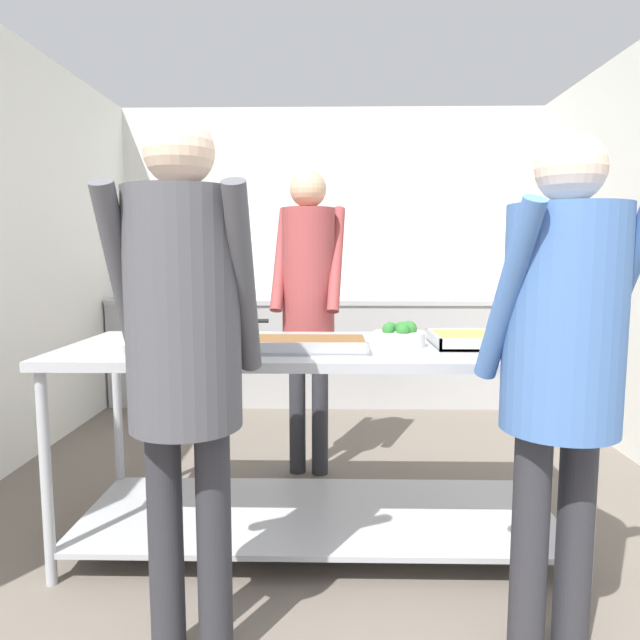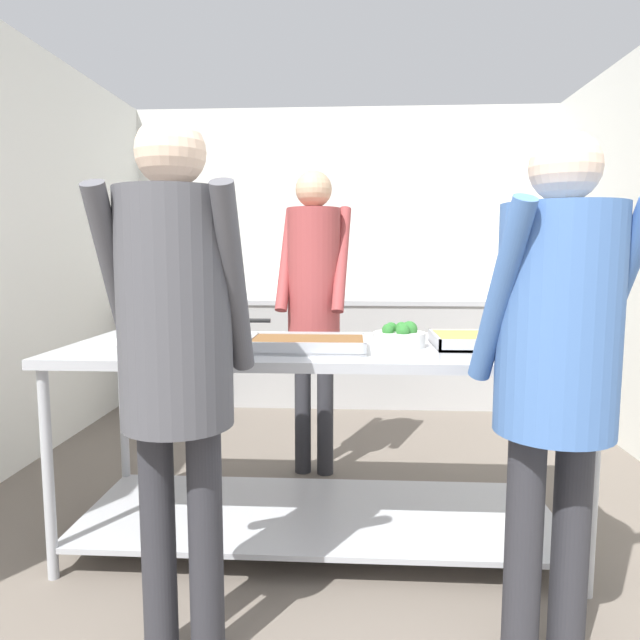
{
  "view_description": "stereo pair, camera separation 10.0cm",
  "coord_description": "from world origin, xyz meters",
  "px_view_note": "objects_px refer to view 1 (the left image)",
  "views": [
    {
      "loc": [
        -0.0,
        -1.09,
        1.32
      ],
      "look_at": [
        -0.06,
        1.51,
        1.01
      ],
      "focal_mm": 32.0,
      "sensor_mm": 36.0,
      "label": 1
    },
    {
      "loc": [
        0.1,
        -1.09,
        1.32
      ],
      "look_at": [
        -0.06,
        1.51,
        1.01
      ],
      "focal_mm": 32.0,
      "sensor_mm": 36.0,
      "label": 2
    }
  ],
  "objects_px": {
    "serving_tray_vegetables": "(310,345)",
    "cook_behind_counter": "(309,286)",
    "guest_serving_right": "(564,345)",
    "water_bottle": "(200,285)",
    "plate_stack": "(107,348)",
    "sauce_pan": "(213,328)",
    "broccoli_bowl": "(400,336)",
    "guest_serving_left": "(186,336)",
    "serving_tray_roast": "(489,340)"
  },
  "relations": [
    {
      "from": "plate_stack",
      "to": "cook_behind_counter",
      "type": "height_order",
      "value": "cook_behind_counter"
    },
    {
      "from": "serving_tray_vegetables",
      "to": "broccoli_bowl",
      "type": "bearing_deg",
      "value": 18.35
    },
    {
      "from": "guest_serving_right",
      "to": "water_bottle",
      "type": "distance_m",
      "value": 3.77
    },
    {
      "from": "plate_stack",
      "to": "serving_tray_vegetables",
      "type": "bearing_deg",
      "value": 3.04
    },
    {
      "from": "sauce_pan",
      "to": "serving_tray_vegetables",
      "type": "height_order",
      "value": "sauce_pan"
    },
    {
      "from": "sauce_pan",
      "to": "serving_tray_roast",
      "type": "bearing_deg",
      "value": -8.83
    },
    {
      "from": "serving_tray_vegetables",
      "to": "serving_tray_roast",
      "type": "relative_size",
      "value": 0.99
    },
    {
      "from": "serving_tray_vegetables",
      "to": "cook_behind_counter",
      "type": "bearing_deg",
      "value": 92.45
    },
    {
      "from": "sauce_pan",
      "to": "water_bottle",
      "type": "bearing_deg",
      "value": 104.29
    },
    {
      "from": "serving_tray_vegetables",
      "to": "guest_serving_right",
      "type": "height_order",
      "value": "guest_serving_right"
    },
    {
      "from": "serving_tray_vegetables",
      "to": "guest_serving_right",
      "type": "bearing_deg",
      "value": -35.69
    },
    {
      "from": "plate_stack",
      "to": "sauce_pan",
      "type": "xyz_separation_m",
      "value": [
        0.36,
        0.39,
        0.03
      ]
    },
    {
      "from": "serving_tray_roast",
      "to": "cook_behind_counter",
      "type": "distance_m",
      "value": 1.18
    },
    {
      "from": "serving_tray_vegetables",
      "to": "serving_tray_roast",
      "type": "height_order",
      "value": "same"
    },
    {
      "from": "serving_tray_roast",
      "to": "water_bottle",
      "type": "relative_size",
      "value": 1.9
    },
    {
      "from": "sauce_pan",
      "to": "guest_serving_left",
      "type": "xyz_separation_m",
      "value": [
        0.13,
        -0.99,
        0.1
      ]
    },
    {
      "from": "serving_tray_roast",
      "to": "water_bottle",
      "type": "xyz_separation_m",
      "value": [
        -1.86,
        2.54,
        0.11
      ]
    },
    {
      "from": "serving_tray_roast",
      "to": "guest_serving_right",
      "type": "xyz_separation_m",
      "value": [
        0.03,
        -0.73,
        0.1
      ]
    },
    {
      "from": "sauce_pan",
      "to": "broccoli_bowl",
      "type": "distance_m",
      "value": 0.9
    },
    {
      "from": "plate_stack",
      "to": "sauce_pan",
      "type": "height_order",
      "value": "sauce_pan"
    },
    {
      "from": "guest_serving_right",
      "to": "water_bottle",
      "type": "xyz_separation_m",
      "value": [
        -1.89,
        3.27,
        0.01
      ]
    },
    {
      "from": "serving_tray_roast",
      "to": "cook_behind_counter",
      "type": "xyz_separation_m",
      "value": [
        -0.83,
        0.82,
        0.19
      ]
    },
    {
      "from": "serving_tray_roast",
      "to": "cook_behind_counter",
      "type": "relative_size",
      "value": 0.27
    },
    {
      "from": "serving_tray_roast",
      "to": "guest_serving_right",
      "type": "relative_size",
      "value": 0.29
    },
    {
      "from": "broccoli_bowl",
      "to": "serving_tray_vegetables",
      "type": "bearing_deg",
      "value": -161.65
    },
    {
      "from": "cook_behind_counter",
      "to": "water_bottle",
      "type": "height_order",
      "value": "cook_behind_counter"
    },
    {
      "from": "serving_tray_roast",
      "to": "guest_serving_left",
      "type": "xyz_separation_m",
      "value": [
        -1.14,
        -0.79,
        0.13
      ]
    },
    {
      "from": "sauce_pan",
      "to": "broccoli_bowl",
      "type": "relative_size",
      "value": 1.8
    },
    {
      "from": "plate_stack",
      "to": "cook_behind_counter",
      "type": "bearing_deg",
      "value": 51.61
    },
    {
      "from": "guest_serving_left",
      "to": "guest_serving_right",
      "type": "height_order",
      "value": "guest_serving_left"
    },
    {
      "from": "sauce_pan",
      "to": "guest_serving_right",
      "type": "height_order",
      "value": "guest_serving_right"
    },
    {
      "from": "guest_serving_left",
      "to": "water_bottle",
      "type": "relative_size",
      "value": 6.68
    },
    {
      "from": "broccoli_bowl",
      "to": "cook_behind_counter",
      "type": "height_order",
      "value": "cook_behind_counter"
    },
    {
      "from": "broccoli_bowl",
      "to": "serving_tray_roast",
      "type": "bearing_deg",
      "value": 2.08
    },
    {
      "from": "serving_tray_roast",
      "to": "water_bottle",
      "type": "distance_m",
      "value": 3.15
    },
    {
      "from": "cook_behind_counter",
      "to": "guest_serving_right",
      "type": "bearing_deg",
      "value": -61.09
    },
    {
      "from": "plate_stack",
      "to": "guest_serving_left",
      "type": "distance_m",
      "value": 0.79
    },
    {
      "from": "serving_tray_vegetables",
      "to": "guest_serving_left",
      "type": "relative_size",
      "value": 0.28
    },
    {
      "from": "plate_stack",
      "to": "guest_serving_left",
      "type": "relative_size",
      "value": 0.14
    },
    {
      "from": "serving_tray_vegetables",
      "to": "broccoli_bowl",
      "type": "height_order",
      "value": "broccoli_bowl"
    },
    {
      "from": "sauce_pan",
      "to": "guest_serving_right",
      "type": "bearing_deg",
      "value": -35.57
    },
    {
      "from": "cook_behind_counter",
      "to": "broccoli_bowl",
      "type": "bearing_deg",
      "value": -62.48
    },
    {
      "from": "serving_tray_vegetables",
      "to": "water_bottle",
      "type": "bearing_deg",
      "value": 111.87
    },
    {
      "from": "cook_behind_counter",
      "to": "water_bottle",
      "type": "distance_m",
      "value": 2.01
    },
    {
      "from": "guest_serving_right",
      "to": "plate_stack",
      "type": "bearing_deg",
      "value": 161.92
    },
    {
      "from": "broccoli_bowl",
      "to": "cook_behind_counter",
      "type": "distance_m",
      "value": 0.95
    },
    {
      "from": "plate_stack",
      "to": "serving_tray_roast",
      "type": "distance_m",
      "value": 1.63
    },
    {
      "from": "serving_tray_roast",
      "to": "water_bottle",
      "type": "height_order",
      "value": "water_bottle"
    },
    {
      "from": "serving_tray_roast",
      "to": "guest_serving_left",
      "type": "distance_m",
      "value": 1.39
    },
    {
      "from": "plate_stack",
      "to": "serving_tray_roast",
      "type": "height_order",
      "value": "serving_tray_roast"
    }
  ]
}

